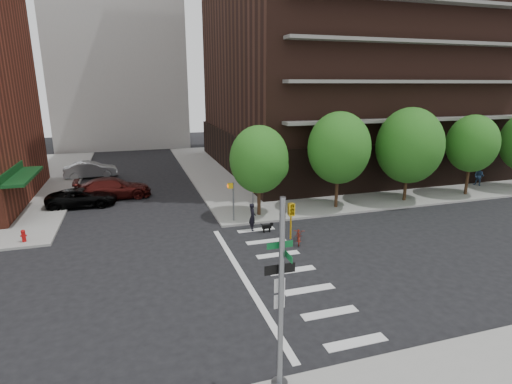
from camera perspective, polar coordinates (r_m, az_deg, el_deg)
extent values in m
plane|color=black|center=(19.45, -3.23, -12.31)|extent=(120.00, 120.00, 0.00)
cube|color=gray|center=(48.02, 13.85, 4.06)|extent=(39.00, 33.00, 0.15)
cube|color=silver|center=(15.71, 14.07, -20.13)|extent=(2.40, 0.50, 0.01)
cube|color=silver|center=(17.14, 10.49, -16.64)|extent=(2.40, 0.50, 0.01)
cube|color=silver|center=(18.68, 7.57, -13.65)|extent=(2.40, 0.50, 0.01)
cube|color=silver|center=(20.29, 5.17, -11.10)|extent=(2.40, 0.50, 0.01)
cube|color=silver|center=(21.97, 3.16, -8.92)|extent=(2.40, 0.50, 0.01)
cube|color=silver|center=(23.70, 1.46, -7.05)|extent=(2.40, 0.50, 0.01)
cube|color=silver|center=(25.47, 0.00, -5.42)|extent=(2.40, 0.50, 0.01)
cube|color=silver|center=(19.56, -1.78, -12.11)|extent=(0.30, 13.00, 0.01)
cube|color=black|center=(46.87, 11.06, 6.54)|extent=(25.50, 25.50, 4.00)
cube|color=maroon|center=(47.55, 31.00, 5.75)|extent=(1.40, 5.00, 0.20)
cube|color=#0C3814|center=(31.19, -30.32, 1.96)|extent=(1.40, 6.00, 0.20)
cylinder|color=#301E11|center=(27.62, 0.43, -0.94)|extent=(0.24, 0.24, 2.30)
sphere|color=#235B19|center=(26.98, 0.44, 4.67)|extent=(4.00, 4.00, 4.00)
cylinder|color=#301E11|center=(29.90, 11.45, 0.31)|extent=(0.24, 0.24, 2.60)
sphere|color=#235B19|center=(29.27, 11.76, 6.18)|extent=(4.50, 4.50, 4.50)
cylinder|color=#301E11|center=(33.19, 20.57, 0.84)|extent=(0.24, 0.24, 2.30)
sphere|color=#235B19|center=(32.61, 21.08, 6.21)|extent=(5.00, 5.00, 5.00)
cylinder|color=#301E11|center=(37.11, 27.95, 1.70)|extent=(0.24, 0.24, 2.60)
sphere|color=#235B19|center=(36.63, 28.51, 6.11)|extent=(4.00, 4.00, 4.00)
cylinder|color=slate|center=(11.52, 3.59, -15.20)|extent=(0.16, 0.16, 6.00)
imported|color=gold|center=(10.63, 5.05, -4.22)|extent=(0.16, 0.20, 1.00)
cube|color=#0A5926|center=(10.93, 3.44, -7.57)|extent=(0.75, 0.02, 0.18)
cube|color=#0A5926|center=(10.95, 4.44, -8.97)|extent=(0.02, 0.75, 0.18)
cube|color=black|center=(11.19, 3.44, -10.93)|extent=(0.90, 0.02, 0.28)
cube|color=silver|center=(11.42, 3.40, -13.19)|extent=(0.32, 0.02, 0.42)
cube|color=silver|center=(11.67, 3.36, -15.35)|extent=(0.32, 0.02, 0.42)
cylinder|color=slate|center=(26.40, -3.24, -1.39)|extent=(0.10, 0.10, 2.60)
cube|color=gold|center=(26.06, -3.70, 0.89)|extent=(0.32, 0.25, 0.32)
cylinder|color=slate|center=(27.30, -0.44, -1.24)|extent=(0.08, 0.08, 2.20)
cube|color=gold|center=(26.92, -0.35, 0.51)|extent=(0.64, 0.02, 0.64)
cylinder|color=#A50C0C|center=(26.76, -30.26, -5.54)|extent=(0.22, 0.22, 0.60)
sphere|color=#A50C0C|center=(26.66, -30.35, -4.92)|extent=(0.24, 0.24, 0.24)
imported|color=black|center=(32.80, -23.60, -0.73)|extent=(2.37, 5.03, 1.39)
imported|color=#45110F|center=(34.16, -19.71, 0.52)|extent=(2.56, 5.91, 1.70)
imported|color=#979A9E|center=(42.56, -22.53, 2.96)|extent=(2.11, 5.05, 1.62)
imported|color=maroon|center=(23.49, 6.15, -6.15)|extent=(1.22, 1.85, 0.92)
imported|color=black|center=(25.11, -0.51, -3.58)|extent=(0.70, 0.51, 1.79)
cube|color=black|center=(24.99, 1.55, -4.97)|extent=(0.57, 0.19, 0.23)
cube|color=black|center=(25.03, 2.24, -4.60)|extent=(0.17, 0.14, 0.17)
cylinder|color=black|center=(25.17, 1.88, -5.40)|extent=(0.06, 0.06, 0.25)
cylinder|color=black|center=(24.97, 1.21, -5.57)|extent=(0.06, 0.06, 0.25)
imported|color=navy|center=(40.83, 29.24, 2.00)|extent=(1.02, 0.91, 1.74)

